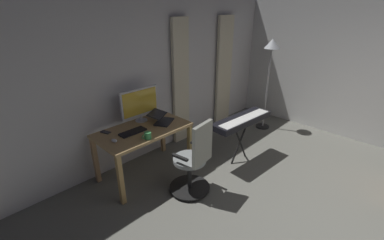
{
  "coord_description": "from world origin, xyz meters",
  "views": [
    {
      "loc": [
        2.58,
        -0.0,
        2.34
      ],
      "look_at": [
        0.31,
        -2.22,
        0.95
      ],
      "focal_mm": 24.18,
      "sensor_mm": 36.0,
      "label": 1
    }
  ],
  "objects_px": {
    "cell_phone_face_up": "(159,114)",
    "mug_tea": "(148,136)",
    "cell_phone_by_monitor": "(106,132)",
    "floor_lamp": "(271,57)",
    "computer_keyboard": "(133,132)",
    "computer_mouse": "(114,141)",
    "computer_monitor": "(140,103)",
    "laptop": "(162,119)",
    "desk": "(143,135)",
    "piano_keyboard": "(242,121)",
    "office_chair": "(194,162)"
  },
  "relations": [
    {
      "from": "cell_phone_face_up",
      "to": "mug_tea",
      "type": "bearing_deg",
      "value": 19.73
    },
    {
      "from": "cell_phone_by_monitor",
      "to": "floor_lamp",
      "type": "xyz_separation_m",
      "value": [
        -3.15,
        0.69,
        0.71
      ]
    },
    {
      "from": "cell_phone_face_up",
      "to": "floor_lamp",
      "type": "bearing_deg",
      "value": 141.94
    },
    {
      "from": "computer_keyboard",
      "to": "computer_mouse",
      "type": "relative_size",
      "value": 3.74
    },
    {
      "from": "mug_tea",
      "to": "computer_keyboard",
      "type": "bearing_deg",
      "value": -82.53
    },
    {
      "from": "computer_monitor",
      "to": "laptop",
      "type": "distance_m",
      "value": 0.4
    },
    {
      "from": "desk",
      "to": "piano_keyboard",
      "type": "bearing_deg",
      "value": 148.14
    },
    {
      "from": "computer_keyboard",
      "to": "floor_lamp",
      "type": "distance_m",
      "value": 3.0
    },
    {
      "from": "computer_mouse",
      "to": "piano_keyboard",
      "type": "height_order",
      "value": "computer_mouse"
    },
    {
      "from": "office_chair",
      "to": "piano_keyboard",
      "type": "relative_size",
      "value": 0.94
    },
    {
      "from": "mug_tea",
      "to": "piano_keyboard",
      "type": "distance_m",
      "value": 1.52
    },
    {
      "from": "cell_phone_face_up",
      "to": "computer_mouse",
      "type": "bearing_deg",
      "value": -3.65
    },
    {
      "from": "computer_mouse",
      "to": "cell_phone_face_up",
      "type": "distance_m",
      "value": 1.03
    },
    {
      "from": "laptop",
      "to": "mug_tea",
      "type": "height_order",
      "value": "laptop"
    },
    {
      "from": "computer_mouse",
      "to": "mug_tea",
      "type": "relative_size",
      "value": 0.74
    },
    {
      "from": "mug_tea",
      "to": "computer_mouse",
      "type": "bearing_deg",
      "value": -33.62
    },
    {
      "from": "office_chair",
      "to": "computer_keyboard",
      "type": "distance_m",
      "value": 0.94
    },
    {
      "from": "office_chair",
      "to": "computer_mouse",
      "type": "height_order",
      "value": "office_chair"
    },
    {
      "from": "computer_monitor",
      "to": "computer_mouse",
      "type": "height_order",
      "value": "computer_monitor"
    },
    {
      "from": "piano_keyboard",
      "to": "cell_phone_face_up",
      "type": "bearing_deg",
      "value": -49.24
    },
    {
      "from": "office_chair",
      "to": "cell_phone_face_up",
      "type": "relative_size",
      "value": 7.37
    },
    {
      "from": "cell_phone_face_up",
      "to": "office_chair",
      "type": "bearing_deg",
      "value": 52.93
    },
    {
      "from": "mug_tea",
      "to": "piano_keyboard",
      "type": "bearing_deg",
      "value": 160.38
    },
    {
      "from": "computer_monitor",
      "to": "cell_phone_by_monitor",
      "type": "relative_size",
      "value": 4.4
    },
    {
      "from": "computer_mouse",
      "to": "floor_lamp",
      "type": "distance_m",
      "value": 3.3
    },
    {
      "from": "cell_phone_by_monitor",
      "to": "desk",
      "type": "bearing_deg",
      "value": 129.26
    },
    {
      "from": "desk",
      "to": "cell_phone_face_up",
      "type": "relative_size",
      "value": 9.05
    },
    {
      "from": "office_chair",
      "to": "piano_keyboard",
      "type": "bearing_deg",
      "value": -6.89
    },
    {
      "from": "mug_tea",
      "to": "floor_lamp",
      "type": "relative_size",
      "value": 0.08
    },
    {
      "from": "computer_monitor",
      "to": "cell_phone_by_monitor",
      "type": "distance_m",
      "value": 0.65
    },
    {
      "from": "desk",
      "to": "computer_keyboard",
      "type": "distance_m",
      "value": 0.2
    },
    {
      "from": "laptop",
      "to": "cell_phone_face_up",
      "type": "xyz_separation_m",
      "value": [
        -0.16,
        -0.26,
        -0.05
      ]
    },
    {
      "from": "desk",
      "to": "piano_keyboard",
      "type": "height_order",
      "value": "piano_keyboard"
    },
    {
      "from": "computer_monitor",
      "to": "piano_keyboard",
      "type": "relative_size",
      "value": 0.56
    },
    {
      "from": "laptop",
      "to": "piano_keyboard",
      "type": "relative_size",
      "value": 0.38
    },
    {
      "from": "computer_keyboard",
      "to": "laptop",
      "type": "bearing_deg",
      "value": 179.29
    },
    {
      "from": "computer_monitor",
      "to": "computer_keyboard",
      "type": "distance_m",
      "value": 0.5
    },
    {
      "from": "computer_keyboard",
      "to": "cell_phone_face_up",
      "type": "distance_m",
      "value": 0.71
    },
    {
      "from": "cell_phone_face_up",
      "to": "mug_tea",
      "type": "distance_m",
      "value": 0.83
    },
    {
      "from": "computer_keyboard",
      "to": "floor_lamp",
      "type": "relative_size",
      "value": 0.21
    },
    {
      "from": "cell_phone_by_monitor",
      "to": "piano_keyboard",
      "type": "distance_m",
      "value": 2.03
    },
    {
      "from": "mug_tea",
      "to": "computer_monitor",
      "type": "bearing_deg",
      "value": -117.77
    },
    {
      "from": "computer_keyboard",
      "to": "computer_mouse",
      "type": "bearing_deg",
      "value": 9.6
    },
    {
      "from": "desk",
      "to": "cell_phone_face_up",
      "type": "xyz_separation_m",
      "value": [
        -0.49,
        -0.25,
        0.1
      ]
    },
    {
      "from": "desk",
      "to": "computer_keyboard",
      "type": "height_order",
      "value": "computer_keyboard"
    },
    {
      "from": "desk",
      "to": "cell_phone_face_up",
      "type": "bearing_deg",
      "value": -152.94
    },
    {
      "from": "office_chair",
      "to": "cell_phone_face_up",
      "type": "xyz_separation_m",
      "value": [
        -0.31,
        -1.08,
        0.28
      ]
    },
    {
      "from": "cell_phone_face_up",
      "to": "cell_phone_by_monitor",
      "type": "xyz_separation_m",
      "value": [
        0.92,
        -0.02,
        0.0
      ]
    },
    {
      "from": "computer_monitor",
      "to": "floor_lamp",
      "type": "bearing_deg",
      "value": 165.35
    },
    {
      "from": "office_chair",
      "to": "cell_phone_face_up",
      "type": "height_order",
      "value": "office_chair"
    }
  ]
}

